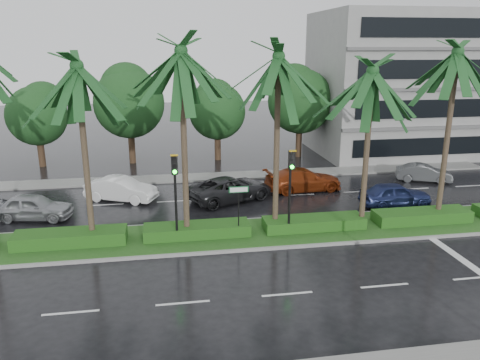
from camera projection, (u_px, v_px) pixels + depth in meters
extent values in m
plane|color=black|center=(261.00, 242.00, 22.73)|extent=(120.00, 120.00, 0.00)
cube|color=slate|center=(227.00, 176.00, 34.09)|extent=(40.00, 2.00, 0.12)
cube|color=gray|center=(257.00, 233.00, 23.66)|extent=(36.00, 4.00, 0.14)
cube|color=#1D4A18|center=(257.00, 232.00, 23.64)|extent=(35.60, 3.70, 0.02)
cube|color=#1F4D16|center=(71.00, 238.00, 22.14)|extent=(5.20, 1.40, 0.60)
cube|color=#1F4D16|center=(197.00, 230.00, 23.08)|extent=(5.20, 1.40, 0.60)
cube|color=#1F4D16|center=(314.00, 223.00, 24.03)|extent=(5.20, 1.40, 0.60)
cube|color=#1F4D16|center=(422.00, 216.00, 24.97)|extent=(5.20, 1.40, 0.60)
cube|color=silver|center=(37.00, 208.00, 27.48)|extent=(2.00, 0.12, 0.01)
cube|color=silver|center=(71.00, 313.00, 16.73)|extent=(2.00, 0.12, 0.01)
cube|color=silver|center=(107.00, 205.00, 28.11)|extent=(2.00, 0.12, 0.01)
cube|color=silver|center=(183.00, 303.00, 17.36)|extent=(2.00, 0.12, 0.01)
cube|color=silver|center=(174.00, 201.00, 28.74)|extent=(2.00, 0.12, 0.01)
cube|color=silver|center=(287.00, 294.00, 17.99)|extent=(2.00, 0.12, 0.01)
cube|color=silver|center=(238.00, 198.00, 29.37)|extent=(2.00, 0.12, 0.01)
cube|color=silver|center=(385.00, 286.00, 18.62)|extent=(2.00, 0.12, 0.01)
cube|color=silver|center=(299.00, 195.00, 30.00)|extent=(2.00, 0.12, 0.01)
cube|color=silver|center=(475.00, 278.00, 19.25)|extent=(2.00, 0.12, 0.01)
cube|color=silver|center=(358.00, 192.00, 30.63)|extent=(2.00, 0.12, 0.01)
cube|color=silver|center=(415.00, 189.00, 31.26)|extent=(2.00, 0.12, 0.01)
cube|color=silver|center=(469.00, 186.00, 31.89)|extent=(2.00, 0.12, 0.01)
cube|color=silver|center=(457.00, 256.00, 21.22)|extent=(0.40, 6.00, 0.01)
cylinder|color=#3A2B21|center=(85.00, 158.00, 21.34)|extent=(0.28, 0.28, 8.23)
cylinder|color=#3A2B21|center=(93.00, 237.00, 22.41)|extent=(0.40, 0.40, 0.44)
cylinder|color=#3A2B21|center=(184.00, 149.00, 21.77)|extent=(0.28, 0.28, 8.86)
cylinder|color=#3A2B21|center=(187.00, 233.00, 22.93)|extent=(0.40, 0.40, 0.44)
cylinder|color=#3A2B21|center=(277.00, 147.00, 22.80)|extent=(0.28, 0.28, 8.59)
cylinder|color=#3A2B21|center=(275.00, 225.00, 23.93)|extent=(0.40, 0.40, 0.44)
cylinder|color=#3A2B21|center=(367.00, 152.00, 23.22)|extent=(0.28, 0.28, 7.92)
cylinder|color=#3A2B21|center=(361.00, 223.00, 24.26)|extent=(0.40, 0.40, 0.44)
cylinder|color=#3A2B21|center=(447.00, 140.00, 24.09)|extent=(0.28, 0.28, 8.79)
cylinder|color=#3A2B21|center=(438.00, 216.00, 25.25)|extent=(0.40, 0.40, 0.44)
cylinder|color=black|center=(176.00, 208.00, 21.97)|extent=(0.12, 0.12, 3.40)
cube|color=black|center=(174.00, 165.00, 21.21)|extent=(0.30, 0.18, 0.90)
cube|color=gold|center=(174.00, 155.00, 20.96)|extent=(0.34, 0.12, 0.06)
cylinder|color=black|center=(174.00, 159.00, 21.03)|extent=(0.18, 0.04, 0.18)
cylinder|color=black|center=(174.00, 165.00, 21.11)|extent=(0.18, 0.04, 0.18)
cylinder|color=#0CE519|center=(175.00, 172.00, 21.20)|extent=(0.18, 0.04, 0.18)
cylinder|color=black|center=(289.00, 202.00, 22.84)|extent=(0.12, 0.12, 3.40)
cube|color=black|center=(292.00, 160.00, 22.07)|extent=(0.30, 0.18, 0.90)
cube|color=gold|center=(293.00, 151.00, 21.83)|extent=(0.34, 0.12, 0.06)
cylinder|color=black|center=(292.00, 155.00, 21.90)|extent=(0.18, 0.04, 0.18)
cylinder|color=black|center=(292.00, 161.00, 21.98)|extent=(0.18, 0.04, 0.18)
cylinder|color=#0CE519|center=(292.00, 167.00, 22.06)|extent=(0.18, 0.04, 0.18)
cylinder|color=black|center=(239.00, 212.00, 22.65)|extent=(0.06, 0.06, 2.60)
cube|color=#0C5926|center=(239.00, 190.00, 22.30)|extent=(0.95, 0.04, 0.30)
cube|color=white|center=(239.00, 190.00, 22.28)|extent=(0.85, 0.01, 0.22)
cylinder|color=#372519|center=(41.00, 153.00, 36.81)|extent=(0.52, 0.52, 2.23)
sphere|color=#15381A|center=(37.00, 116.00, 36.01)|extent=(4.58, 4.58, 4.58)
sphere|color=#15381A|center=(36.00, 104.00, 36.05)|extent=(3.44, 3.44, 3.44)
cylinder|color=#372519|center=(132.00, 147.00, 37.85)|extent=(0.52, 0.52, 2.69)
sphere|color=#15381A|center=(129.00, 103.00, 36.88)|extent=(5.54, 5.54, 5.54)
sphere|color=#15381A|center=(128.00, 89.00, 36.87)|extent=(4.16, 4.16, 4.16)
cylinder|color=#372519|center=(218.00, 146.00, 39.01)|extent=(0.52, 0.52, 2.25)
sphere|color=#15381A|center=(217.00, 111.00, 38.21)|extent=(4.63, 4.63, 4.63)
sphere|color=#15381A|center=(217.00, 100.00, 38.24)|extent=(3.47, 3.47, 3.47)
cylinder|color=#372519|center=(299.00, 141.00, 40.06)|extent=(0.52, 0.52, 2.64)
sphere|color=#15381A|center=(300.00, 101.00, 39.12)|extent=(5.43, 5.43, 5.43)
sphere|color=#15381A|center=(300.00, 88.00, 39.11)|extent=(4.07, 4.07, 4.07)
cylinder|color=#372519|center=(375.00, 142.00, 41.23)|extent=(0.52, 0.52, 2.13)
sphere|color=#15381A|center=(378.00, 110.00, 40.47)|extent=(4.39, 4.39, 4.39)
sphere|color=#15381A|center=(377.00, 100.00, 40.52)|extent=(3.29, 3.29, 3.29)
cube|color=gray|center=(409.00, 84.00, 40.82)|extent=(16.00, 10.00, 12.00)
imported|color=#999BA0|center=(33.00, 207.00, 25.61)|extent=(2.39, 4.40, 1.42)
imported|color=white|center=(121.00, 189.00, 28.72)|extent=(3.15, 4.63, 1.44)
imported|color=#232326|center=(231.00, 189.00, 28.74)|extent=(4.38, 5.88, 1.48)
imported|color=maroon|center=(303.00, 180.00, 30.71)|extent=(2.54, 5.28, 1.48)
imported|color=navy|center=(395.00, 194.00, 27.75)|extent=(1.69, 4.18, 1.42)
imported|color=#4C4F51|center=(424.00, 173.00, 32.80)|extent=(2.60, 3.92, 1.22)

